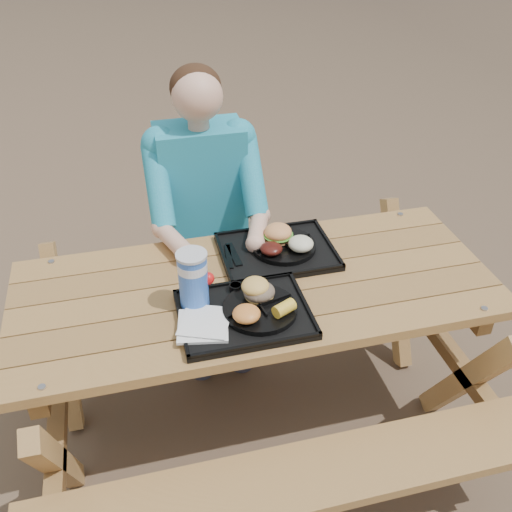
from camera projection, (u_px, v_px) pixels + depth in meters
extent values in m
plane|color=#999999|center=(256.00, 416.00, 2.56)|extent=(60.00, 60.00, 0.00)
cube|color=black|center=(244.00, 315.00, 1.98)|extent=(0.45, 0.35, 0.02)
cube|color=black|center=(277.00, 252.00, 2.29)|extent=(0.45, 0.35, 0.02)
cylinder|color=black|center=(260.00, 309.00, 1.97)|extent=(0.26, 0.26, 0.02)
cylinder|color=black|center=(284.00, 246.00, 2.29)|extent=(0.26, 0.26, 0.02)
cube|color=white|center=(203.00, 325.00, 1.91)|extent=(0.20, 0.20, 0.02)
cylinder|color=blue|center=(193.00, 281.00, 1.95)|extent=(0.10, 0.10, 0.20)
cylinder|color=black|center=(236.00, 288.00, 2.06)|extent=(0.05, 0.05, 0.03)
cylinder|color=yellow|center=(251.00, 283.00, 2.08)|extent=(0.05, 0.05, 0.03)
ellipsoid|color=orange|center=(247.00, 314.00, 1.90)|extent=(0.10, 0.10, 0.05)
cube|color=black|center=(234.00, 254.00, 2.25)|extent=(0.04, 0.16, 0.01)
ellipsoid|color=#41110D|center=(271.00, 249.00, 2.22)|extent=(0.09, 0.09, 0.04)
ellipsoid|color=beige|center=(301.00, 244.00, 2.24)|extent=(0.10, 0.10, 0.06)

